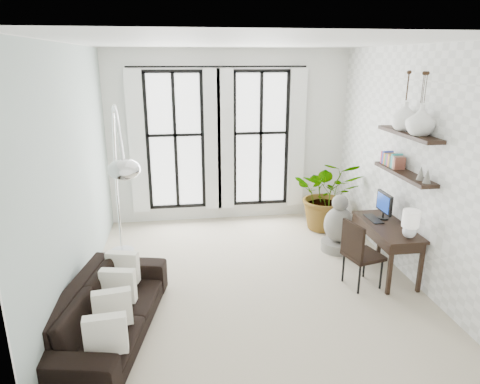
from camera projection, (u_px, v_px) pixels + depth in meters
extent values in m
plane|color=#B3A78F|center=(250.00, 278.00, 6.13)|extent=(5.00, 5.00, 0.00)
plane|color=white|center=(252.00, 42.00, 5.18)|extent=(5.00, 5.00, 0.00)
plane|color=#A6B9B2|center=(74.00, 177.00, 5.35)|extent=(0.00, 5.00, 5.00)
plane|color=white|center=(410.00, 164.00, 5.96)|extent=(0.00, 5.00, 5.00)
plane|color=white|center=(229.00, 137.00, 8.02)|extent=(4.50, 0.00, 4.50)
cube|color=white|center=(175.00, 142.00, 7.87)|extent=(1.00, 0.02, 2.50)
cube|color=white|center=(137.00, 144.00, 7.68)|extent=(0.30, 0.04, 2.60)
cube|color=white|center=(213.00, 142.00, 7.87)|extent=(0.30, 0.04, 2.60)
cube|color=white|center=(261.00, 139.00, 8.09)|extent=(1.00, 0.02, 2.50)
cube|color=white|center=(226.00, 141.00, 7.90)|extent=(0.30, 0.04, 2.60)
cube|color=white|center=(297.00, 139.00, 8.08)|extent=(0.30, 0.04, 2.60)
cylinder|color=black|center=(218.00, 67.00, 7.50)|extent=(3.20, 0.03, 0.03)
cube|color=black|center=(404.00, 174.00, 5.87)|extent=(0.25, 1.30, 0.05)
cube|color=black|center=(409.00, 134.00, 5.70)|extent=(0.25, 1.30, 0.05)
cube|color=#B72D51|center=(386.00, 157.00, 6.35)|extent=(0.16, 0.04, 0.18)
cube|color=blue|center=(388.00, 158.00, 6.31)|extent=(0.16, 0.04, 0.18)
cube|color=orange|center=(389.00, 158.00, 6.27)|extent=(0.16, 0.04, 0.18)
cube|color=#37A667|center=(390.00, 159.00, 6.22)|extent=(0.16, 0.04, 0.18)
cube|color=#A147A5|center=(392.00, 160.00, 6.18)|extent=(0.16, 0.04, 0.18)
cube|color=#FAA237|center=(393.00, 160.00, 6.14)|extent=(0.16, 0.04, 0.18)
cube|color=#4D4D4D|center=(395.00, 161.00, 6.10)|extent=(0.16, 0.04, 0.18)
cube|color=#34B6B4|center=(397.00, 162.00, 6.05)|extent=(0.16, 0.04, 0.18)
cube|color=tan|center=(398.00, 162.00, 6.01)|extent=(0.16, 0.04, 0.18)
cube|color=brown|center=(400.00, 163.00, 5.97)|extent=(0.16, 0.04, 0.18)
cone|color=gray|center=(421.00, 173.00, 5.45)|extent=(0.10, 0.10, 0.18)
cone|color=gray|center=(427.00, 176.00, 5.31)|extent=(0.10, 0.10, 0.18)
imported|color=black|center=(108.00, 311.00, 4.76)|extent=(1.27, 2.33, 0.64)
cube|color=white|center=(106.00, 335.00, 4.06)|extent=(0.40, 0.12, 0.40)
cube|color=white|center=(113.00, 308.00, 4.50)|extent=(0.40, 0.12, 0.40)
cube|color=white|center=(118.00, 286.00, 4.94)|extent=(0.40, 0.12, 0.40)
cube|color=white|center=(123.00, 267.00, 5.39)|extent=(0.40, 0.12, 0.40)
imported|color=#2D7228|center=(328.00, 194.00, 7.75)|extent=(1.45, 1.35, 1.33)
cube|color=black|center=(387.00, 226.00, 6.07)|extent=(0.54, 1.27, 0.04)
cube|color=black|center=(385.00, 232.00, 6.10)|extent=(0.49, 1.21, 0.12)
cube|color=black|center=(390.00, 270.00, 5.60)|extent=(0.05, 0.05, 0.71)
cube|color=black|center=(421.00, 268.00, 5.66)|extent=(0.05, 0.05, 0.71)
cube|color=black|center=(354.00, 235.00, 6.71)|extent=(0.05, 0.05, 0.71)
cube|color=black|center=(380.00, 234.00, 6.77)|extent=(0.05, 0.05, 0.71)
cube|color=black|center=(384.00, 203.00, 6.23)|extent=(0.04, 0.42, 0.30)
cube|color=navy|center=(383.00, 203.00, 6.23)|extent=(0.00, 0.36, 0.24)
cube|color=black|center=(373.00, 219.00, 6.28)|extent=(0.15, 0.40, 0.02)
sphere|color=silver|center=(409.00, 232.00, 5.58)|extent=(0.18, 0.18, 0.18)
cylinder|color=white|center=(411.00, 218.00, 5.53)|extent=(0.22, 0.22, 0.22)
cube|color=black|center=(363.00, 255.00, 5.82)|extent=(0.54, 0.54, 0.05)
cube|color=black|center=(353.00, 241.00, 5.67)|extent=(0.15, 0.44, 0.50)
cylinder|color=black|center=(355.00, 278.00, 5.70)|extent=(0.03, 0.03, 0.42)
cylinder|color=black|center=(380.00, 277.00, 5.75)|extent=(0.03, 0.03, 0.42)
cylinder|color=black|center=(345.00, 266.00, 6.04)|extent=(0.03, 0.03, 0.42)
cylinder|color=black|center=(369.00, 264.00, 6.08)|extent=(0.03, 0.03, 0.42)
cylinder|color=silver|center=(122.00, 253.00, 6.80)|extent=(0.37, 0.37, 0.10)
cylinder|color=silver|center=(120.00, 223.00, 6.65)|extent=(0.04, 0.04, 1.04)
ellipsoid|color=silver|center=(124.00, 170.00, 4.37)|extent=(0.33, 0.33, 0.22)
cylinder|color=gray|center=(337.00, 245.00, 7.02)|extent=(0.53, 0.53, 0.16)
ellipsoid|color=gray|center=(339.00, 224.00, 6.91)|extent=(0.48, 0.48, 0.58)
sphere|color=gray|center=(340.00, 203.00, 6.80)|extent=(0.26, 0.26, 0.26)
imported|color=white|center=(421.00, 120.00, 5.40)|extent=(0.37, 0.37, 0.38)
imported|color=white|center=(405.00, 116.00, 5.78)|extent=(0.37, 0.37, 0.38)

